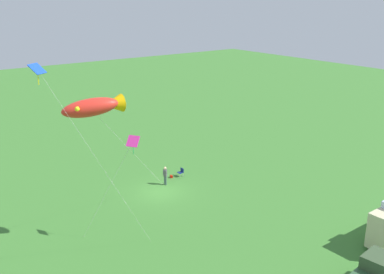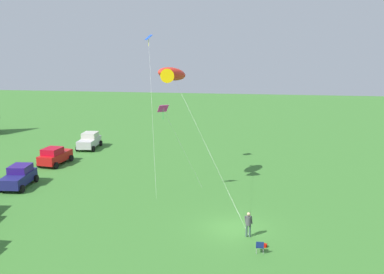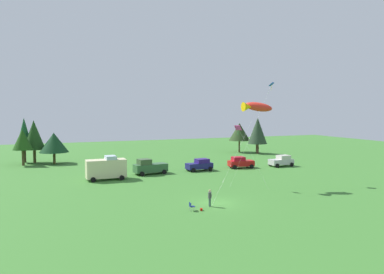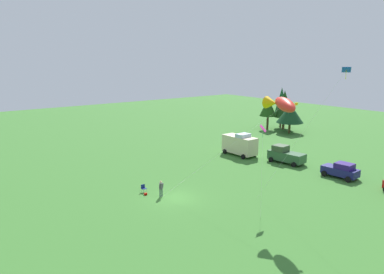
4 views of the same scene
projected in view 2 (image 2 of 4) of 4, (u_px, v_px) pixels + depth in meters
name	position (u px, v px, depth m)	size (l,w,h in m)	color
ground_plane	(234.00, 228.00, 31.63)	(160.00, 160.00, 0.00)	#39742C
person_kite_flyer	(248.00, 223.00, 30.06)	(0.35, 0.55, 1.74)	#3A524A
folding_chair	(260.00, 246.00, 27.83)	(0.48, 0.48, 0.82)	navy
backpack_on_grass	(264.00, 245.00, 28.77)	(0.32, 0.22, 0.22)	#AD0F05
car_navy_hatch	(19.00, 176.00, 40.40)	(4.33, 2.48, 1.89)	navy
car_red_sedan	(55.00, 156.00, 47.53)	(4.39, 2.64, 1.89)	#B51313
car_silver_compact	(89.00, 141.00, 54.66)	(4.27, 2.36, 1.89)	#BBB5B9
kite_large_fish	(171.00, 74.00, 38.26)	(11.63, 8.45, 10.92)	red
kite_diamond_blue	(149.00, 46.00, 41.86)	(7.91, 2.63, 13.46)	blue
kite_diamond_rainbow	(164.00, 111.00, 36.71)	(3.22, 3.42, 7.83)	#DF2F9C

